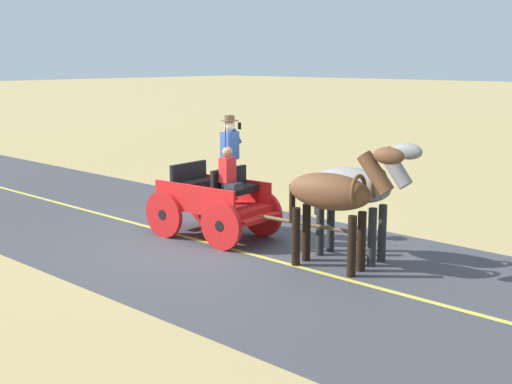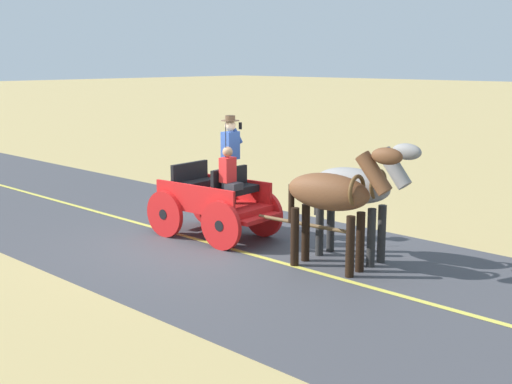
% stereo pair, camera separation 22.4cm
% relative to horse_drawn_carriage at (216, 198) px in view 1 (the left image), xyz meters
% --- Properties ---
extents(ground_plane, '(200.00, 200.00, 0.00)m').
position_rel_horse_drawn_carriage_xyz_m(ground_plane, '(0.43, 0.19, -0.82)').
color(ground_plane, tan).
extents(road_surface, '(6.40, 160.00, 0.01)m').
position_rel_horse_drawn_carriage_xyz_m(road_surface, '(0.43, 0.19, -0.81)').
color(road_surface, '#424247').
rests_on(road_surface, ground).
extents(road_centre_stripe, '(0.12, 160.00, 0.00)m').
position_rel_horse_drawn_carriage_xyz_m(road_centre_stripe, '(0.43, 0.19, -0.81)').
color(road_centre_stripe, '#DBCC4C').
rests_on(road_centre_stripe, road_surface).
extents(horse_drawn_carriage, '(1.62, 4.52, 2.50)m').
position_rel_horse_drawn_carriage_xyz_m(horse_drawn_carriage, '(0.00, 0.00, 0.00)').
color(horse_drawn_carriage, red).
rests_on(horse_drawn_carriage, ground).
extents(horse_near_side, '(0.67, 2.14, 2.21)m').
position_rel_horse_drawn_carriage_xyz_m(horse_near_side, '(-0.65, 2.98, 0.51)').
color(horse_near_side, gray).
rests_on(horse_near_side, ground).
extents(horse_off_side, '(0.78, 2.15, 2.21)m').
position_rel_horse_drawn_carriage_xyz_m(horse_off_side, '(0.11, 3.05, 0.51)').
color(horse_off_side, brown).
rests_on(horse_off_side, ground).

